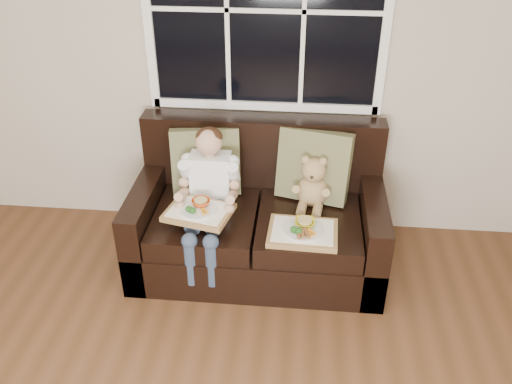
# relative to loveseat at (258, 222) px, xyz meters

# --- Properties ---
(room_walls) EXTENTS (4.52, 5.02, 2.71)m
(room_walls) POSITION_rel_loveseat_xyz_m (-0.30, -2.02, 1.28)
(room_walls) COLOR #C2B4A1
(room_walls) RESTS_ON ground
(window_back) EXTENTS (1.62, 0.04, 1.37)m
(window_back) POSITION_rel_loveseat_xyz_m (0.00, 0.46, 1.34)
(window_back) COLOR black
(window_back) RESTS_ON room_walls
(loveseat) EXTENTS (1.70, 0.92, 0.96)m
(loveseat) POSITION_rel_loveseat_xyz_m (0.00, 0.00, 0.00)
(loveseat) COLOR black
(loveseat) RESTS_ON ground
(pillow_left) EXTENTS (0.51, 0.30, 0.49)m
(pillow_left) POSITION_rel_loveseat_xyz_m (-0.38, 0.15, 0.38)
(pillow_left) COLOR olive
(pillow_left) RESTS_ON loveseat
(pillow_right) EXTENTS (0.53, 0.34, 0.51)m
(pillow_right) POSITION_rel_loveseat_xyz_m (0.37, 0.15, 0.39)
(pillow_right) COLOR olive
(pillow_right) RESTS_ON loveseat
(child) EXTENTS (0.39, 0.60, 0.88)m
(child) POSITION_rel_loveseat_xyz_m (-0.32, -0.12, 0.34)
(child) COLOR white
(child) RESTS_ON loveseat
(teddy_bear) EXTENTS (0.24, 0.30, 0.39)m
(teddy_bear) POSITION_rel_loveseat_xyz_m (0.36, 0.04, 0.29)
(teddy_bear) COLOR tan
(teddy_bear) RESTS_ON loveseat
(tray_left) EXTENTS (0.46, 0.39, 0.09)m
(tray_left) POSITION_rel_loveseat_xyz_m (-0.36, -0.29, 0.27)
(tray_left) COLOR #9E7247
(tray_left) RESTS_ON child
(tray_right) EXTENTS (0.45, 0.35, 0.10)m
(tray_right) POSITION_rel_loveseat_xyz_m (0.31, -0.32, 0.17)
(tray_right) COLOR #9E7247
(tray_right) RESTS_ON loveseat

